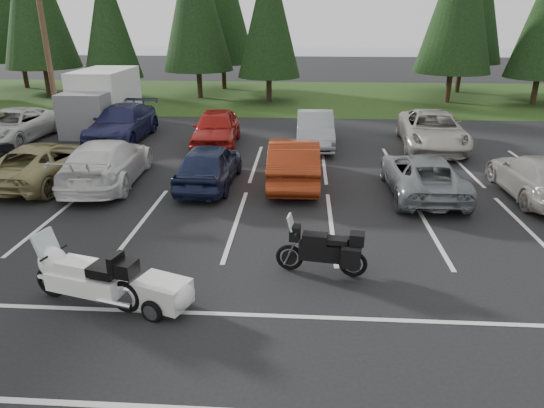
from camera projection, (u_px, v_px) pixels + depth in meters
The scene contains 22 objects.
ground at pixel (213, 237), 12.90m from camera, with size 120.00×120.00×0.00m, color black.
grass_strip at pixel (271, 96), 35.19m from camera, with size 80.00×16.00×0.01m, color #1C3912.
lake_water at pixel (317, 59), 63.76m from camera, with size 70.00×50.00×0.02m, color gray.
utility_pole at pixel (44, 33), 22.93m from camera, with size 1.60×0.26×9.00m.
box_truck at pixel (99, 101), 24.46m from camera, with size 2.40×5.60×2.90m, color silver, non-canonical shape.
stall_markings at pixel (224, 209), 14.76m from camera, with size 32.00×16.00×0.01m, color silver.
conifer_3 at pixel (108, 19), 31.48m from camera, with size 3.87×3.87×9.02m.
conifer_5 at pixel (269, 13), 30.91m from camera, with size 4.14×4.14×9.63m.
car_near_2 at pixel (47, 162), 17.00m from camera, with size 2.33×5.06×1.41m, color #908754.
car_near_3 at pixel (107, 162), 16.77m from camera, with size 2.18×5.36×1.55m, color silver.
car_near_4 at pixel (209, 165), 16.57m from camera, with size 1.76×4.36×1.49m, color #181F3C.
car_near_5 at pixel (294, 161), 16.79m from camera, with size 1.69×4.84×1.59m, color maroon.
car_near_6 at pixel (422, 174), 15.80m from camera, with size 2.21×4.80×1.33m, color slate.
car_near_7 at pixel (538, 177), 15.52m from camera, with size 1.93×4.75×1.38m, color #9C968F.
car_far_0 at pixel (13, 126), 22.38m from camera, with size 2.44×5.28×1.47m, color silver.
car_far_1 at pixel (122, 123), 22.62m from camera, with size 2.23×5.47×1.59m, color #1C1E47.
car_far_2 at pixel (216, 128), 21.60m from camera, with size 1.90×4.71×1.61m, color #A01914.
car_far_3 at pixel (315, 129), 21.59m from camera, with size 1.59×4.57×1.51m, color gray.
car_far_4 at pixel (432, 130), 21.33m from camera, with size 2.60×5.64×1.57m, color #AAA59C.
touring_motorcycle at pixel (84, 271), 9.66m from camera, with size 2.75×0.85×1.52m, color white, non-canonical shape.
cargo_trailer at pixel (163, 296), 9.60m from camera, with size 1.48×0.83×0.69m, color silver, non-canonical shape.
adventure_motorcycle at pixel (321, 246), 10.87m from camera, with size 2.31×0.80×1.40m, color black, non-canonical shape.
Camera 1 is at (2.33, -11.56, 5.54)m, focal length 32.00 mm.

